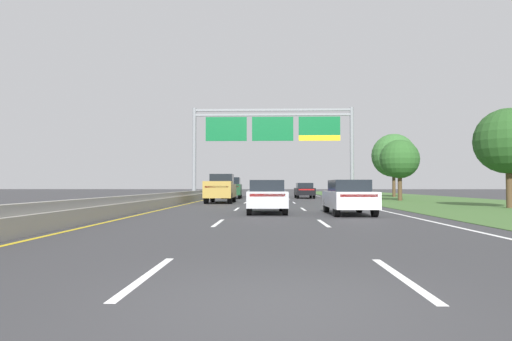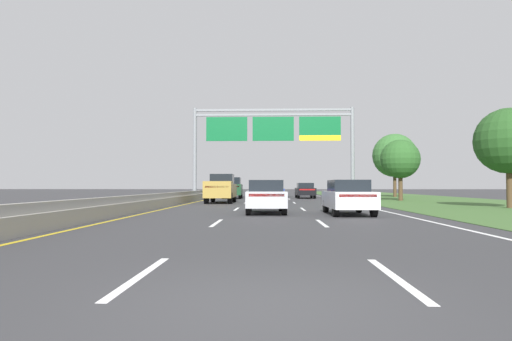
{
  "view_description": "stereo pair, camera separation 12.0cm",
  "coord_description": "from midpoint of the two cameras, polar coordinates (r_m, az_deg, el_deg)",
  "views": [
    {
      "loc": [
        -0.06,
        -4.89,
        1.33
      ],
      "look_at": [
        -0.9,
        23.81,
        2.3
      ],
      "focal_mm": 30.62,
      "sensor_mm": 36.0,
      "label": 1
    },
    {
      "loc": [
        0.06,
        -4.88,
        1.33
      ],
      "look_at": [
        -0.9,
        23.81,
        2.3
      ],
      "focal_mm": 30.62,
      "sensor_mm": 36.0,
      "label": 2
    }
  ],
  "objects": [
    {
      "name": "ground_plane",
      "position": [
        39.91,
        1.69,
        -3.85
      ],
      "size": [
        220.0,
        220.0,
        0.0
      ],
      "primitive_type": "plane",
      "color": "#333335"
    },
    {
      "name": "lane_striping",
      "position": [
        39.45,
        1.69,
        -3.87
      ],
      "size": [
        11.96,
        106.0,
        0.01
      ],
      "color": "white",
      "rests_on": "ground"
    },
    {
      "name": "grass_verge_right",
      "position": [
        42.28,
        21.0,
        -3.6
      ],
      "size": [
        14.0,
        110.0,
        0.02
      ],
      "primitive_type": "cube",
      "color": "#3D602D",
      "rests_on": "ground"
    },
    {
      "name": "median_barrier_concrete",
      "position": [
        40.44,
        -7.72,
        -3.31
      ],
      "size": [
        0.6,
        110.0,
        0.85
      ],
      "color": "#99968E",
      "rests_on": "ground"
    },
    {
      "name": "overhead_sign_gantry",
      "position": [
        40.78,
        2.1,
        4.85
      ],
      "size": [
        15.06,
        0.42,
        8.6
      ],
      "color": "gray",
      "rests_on": "ground"
    },
    {
      "name": "pickup_truck_gold",
      "position": [
        33.34,
        -4.72,
        -2.38
      ],
      "size": [
        2.02,
        5.41,
        2.2
      ],
      "rotation": [
        0.0,
        0.0,
        1.57
      ],
      "color": "#A38438",
      "rests_on": "ground"
    },
    {
      "name": "car_black_right_lane_sedan",
      "position": [
        45.02,
        6.27,
        -2.58
      ],
      "size": [
        1.88,
        4.42,
        1.57
      ],
      "rotation": [
        0.0,
        0.0,
        1.58
      ],
      "color": "black",
      "rests_on": "ground"
    },
    {
      "name": "car_white_right_lane_sedan",
      "position": [
        20.28,
        11.84,
        -3.35
      ],
      "size": [
        1.87,
        4.42,
        1.57
      ],
      "rotation": [
        0.0,
        0.0,
        1.58
      ],
      "color": "silver",
      "rests_on": "ground"
    },
    {
      "name": "car_blue_centre_lane_sedan",
      "position": [
        36.0,
        2.03,
        -2.76
      ],
      "size": [
        1.86,
        4.42,
        1.57
      ],
      "rotation": [
        0.0,
        0.0,
        1.58
      ],
      "color": "navy",
      "rests_on": "ground"
    },
    {
      "name": "car_silver_centre_lane_sedan",
      "position": [
        20.84,
        1.2,
        -3.35
      ],
      "size": [
        1.94,
        4.45,
        1.57
      ],
      "rotation": [
        0.0,
        0.0,
        1.6
      ],
      "color": "#B2B5BA",
      "rests_on": "ground"
    },
    {
      "name": "car_darkgreen_left_lane_suv",
      "position": [
        43.91,
        -3.27,
        -2.24
      ],
      "size": [
        2.04,
        4.75,
        2.11
      ],
      "rotation": [
        0.0,
        0.0,
        1.6
      ],
      "color": "#193D23",
      "rests_on": "ground"
    },
    {
      "name": "roadside_tree_near",
      "position": [
        29.4,
        30.0,
        3.35
      ],
      "size": [
        3.84,
        3.84,
        5.84
      ],
      "color": "#4C3823",
      "rests_on": "ground"
    },
    {
      "name": "roadside_tree_mid",
      "position": [
        39.62,
        18.17,
        1.42
      ],
      "size": [
        3.35,
        3.35,
        5.28
      ],
      "color": "#4C3823",
      "rests_on": "ground"
    },
    {
      "name": "roadside_tree_far",
      "position": [
        51.85,
        17.47,
        1.88
      ],
      "size": [
        4.91,
        4.91,
        7.17
      ],
      "color": "#4C3823",
      "rests_on": "ground"
    }
  ]
}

